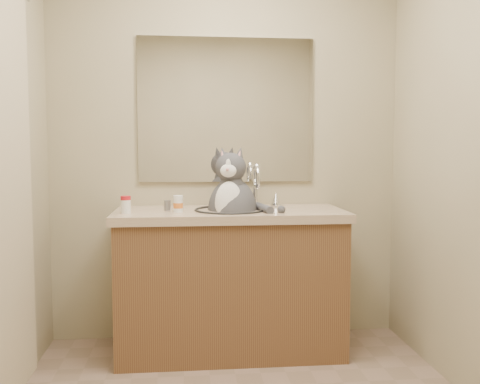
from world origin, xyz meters
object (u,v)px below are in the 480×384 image
(cat, at_px, (232,205))
(grey_canister, at_px, (167,205))
(pill_bottle_redcap, at_px, (126,205))
(pill_bottle_orange, at_px, (178,204))

(cat, relative_size, grey_canister, 9.70)
(pill_bottle_redcap, bearing_deg, grey_canister, 26.26)
(cat, distance_m, grey_canister, 0.38)
(pill_bottle_redcap, relative_size, grey_canister, 1.62)
(pill_bottle_redcap, bearing_deg, pill_bottle_orange, 4.48)
(pill_bottle_redcap, distance_m, grey_canister, 0.25)
(cat, height_order, pill_bottle_orange, cat)
(cat, bearing_deg, pill_bottle_orange, -150.15)
(pill_bottle_orange, bearing_deg, grey_canister, 125.55)
(cat, height_order, grey_canister, cat)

